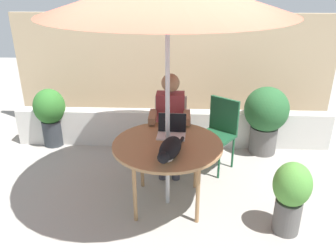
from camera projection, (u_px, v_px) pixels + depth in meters
The scene contains 12 objects.
ground_plane at pixel (168, 202), 3.79m from camera, with size 14.00×14.00×0.00m, color gray.
fence_back at pixel (174, 72), 5.45m from camera, with size 5.01×0.08×1.79m, color tan.
planter_wall_low at pixel (172, 128), 4.99m from camera, with size 4.50×0.20×0.52m, color beige.
patio_table at pixel (168, 148), 3.52m from camera, with size 1.13×1.13×0.73m.
chair_occupied at pixel (171, 126), 4.37m from camera, with size 0.40×0.40×0.91m.
chair_empty at pixel (219, 128), 4.31m from camera, with size 0.56×0.56×0.91m.
person_seated at pixel (170, 119), 4.16m from camera, with size 0.48×0.48×1.25m.
laptop at pixel (172, 129), 3.67m from camera, with size 0.31×0.27×0.21m.
cat at pixel (170, 150), 3.20m from camera, with size 0.28×0.63×0.17m.
potted_plant_near_fence at pixel (50, 113), 4.89m from camera, with size 0.44×0.44×0.85m.
potted_plant_by_chair at pixel (266, 115), 4.66m from camera, with size 0.60×0.60×0.95m.
potted_plant_corner at pixel (291, 194), 3.21m from camera, with size 0.35×0.35×0.75m.
Camera 1 is at (0.14, -3.12, 2.31)m, focal length 36.66 mm.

